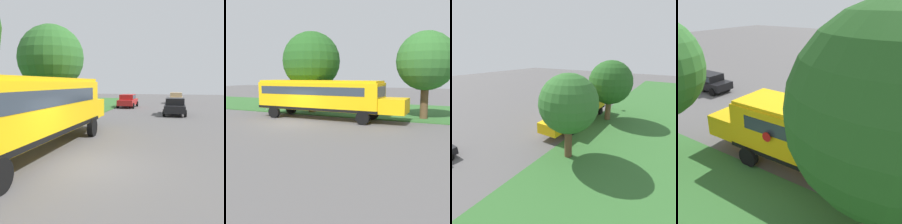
# 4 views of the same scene
# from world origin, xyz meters

# --- Properties ---
(ground_plane) EXTENTS (120.00, 120.00, 0.00)m
(ground_plane) POSITION_xyz_m (0.00, 0.00, 0.00)
(ground_plane) COLOR #565454
(grass_verge) EXTENTS (12.00, 80.00, 0.08)m
(grass_verge) POSITION_xyz_m (-10.00, 0.00, 0.04)
(grass_verge) COLOR #33662D
(grass_verge) RESTS_ON ground
(school_bus) EXTENTS (2.84, 12.42, 3.16)m
(school_bus) POSITION_xyz_m (-2.78, 1.17, 1.92)
(school_bus) COLOR yellow
(school_bus) RESTS_ON ground
(oak_tree_beside_bus) EXTENTS (5.40, 5.40, 7.62)m
(oak_tree_beside_bus) POSITION_xyz_m (-5.66, -1.52, 4.98)
(oak_tree_beside_bus) COLOR brown
(oak_tree_beside_bus) RESTS_ON ground
(oak_tree_roadside_mid) EXTENTS (4.69, 4.69, 7.05)m
(oak_tree_roadside_mid) POSITION_xyz_m (-5.97, 8.78, 4.66)
(oak_tree_roadside_mid) COLOR brown
(oak_tree_roadside_mid) RESTS_ON ground
(stop_sign) EXTENTS (0.08, 0.68, 2.74)m
(stop_sign) POSITION_xyz_m (-4.60, -6.13, 1.74)
(stop_sign) COLOR gray
(stop_sign) RESTS_ON ground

